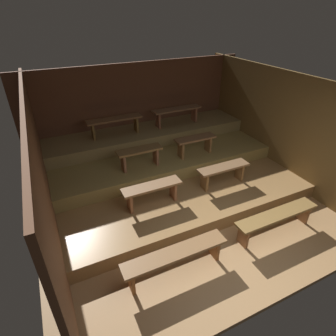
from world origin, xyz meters
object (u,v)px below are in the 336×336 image
at_px(bench_lower_left, 152,190).
at_px(bench_middle_right, 195,142).
at_px(bench_lower_right, 223,171).
at_px(bench_floor_left, 175,256).
at_px(bench_upper_right, 177,112).
at_px(bench_upper_left, 115,122).
at_px(bench_middle_left, 140,154).
at_px(bench_floor_right, 277,217).

height_order(bench_lower_left, bench_middle_right, bench_middle_right).
bearing_deg(bench_lower_right, bench_floor_left, -142.74).
distance_m(bench_lower_left, bench_middle_right, 1.75).
xyz_separation_m(bench_floor_left, bench_upper_right, (1.80, 3.51, 0.83)).
bearing_deg(bench_upper_left, bench_floor_left, -92.80).
relative_size(bench_lower_left, bench_middle_right, 1.18).
xyz_separation_m(bench_lower_right, bench_middle_left, (-1.45, 0.94, 0.27)).
bearing_deg(bench_lower_left, bench_upper_left, 90.72).
bearing_deg(bench_floor_left, bench_upper_right, 62.80).
distance_m(bench_floor_left, bench_middle_right, 2.87).
height_order(bench_floor_left, bench_lower_right, bench_lower_right).
distance_m(bench_floor_right, bench_lower_left, 2.25).
distance_m(bench_middle_right, bench_upper_left, 1.94).
bearing_deg(bench_floor_right, bench_floor_left, 180.00).
bearing_deg(bench_middle_right, bench_upper_left, 140.57).
bearing_deg(bench_upper_right, bench_middle_right, -97.18).
xyz_separation_m(bench_floor_left, bench_upper_left, (0.17, 3.51, 0.83)).
bearing_deg(bench_lower_right, bench_floor_right, -81.65).
bearing_deg(bench_lower_left, bench_middle_left, 82.37).
xyz_separation_m(bench_floor_left, bench_lower_left, (0.20, 1.35, 0.26)).
xyz_separation_m(bench_middle_right, bench_upper_right, (0.15, 1.21, 0.29)).
bearing_deg(bench_upper_right, bench_middle_left, -140.57).
bearing_deg(bench_middle_left, bench_middle_right, 0.00).
height_order(bench_floor_right, bench_upper_left, bench_upper_left).
distance_m(bench_floor_right, bench_upper_left, 4.03).
bearing_deg(bench_upper_right, bench_upper_left, 180.00).
bearing_deg(bench_middle_right, bench_floor_right, -81.94).
distance_m(bench_floor_right, bench_middle_right, 2.37).
xyz_separation_m(bench_lower_left, bench_lower_right, (1.58, 0.00, 0.00)).
bearing_deg(bench_middle_left, bench_upper_right, 39.43).
bearing_deg(bench_floor_left, bench_middle_left, 81.94).
relative_size(bench_lower_right, bench_upper_left, 0.87).
height_order(bench_floor_right, bench_lower_right, bench_lower_right).
height_order(bench_floor_left, bench_upper_left, bench_upper_left).
bearing_deg(bench_middle_left, bench_upper_left, 97.18).
xyz_separation_m(bench_floor_right, bench_upper_left, (-1.80, 3.51, 0.83)).
relative_size(bench_middle_left, bench_middle_right, 1.00).
distance_m(bench_lower_left, bench_middle_left, 0.99).
bearing_deg(bench_floor_right, bench_upper_right, 92.80).
height_order(bench_lower_left, bench_lower_right, same).
distance_m(bench_lower_right, bench_upper_right, 2.23).
bearing_deg(bench_floor_left, bench_middle_right, 54.26).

